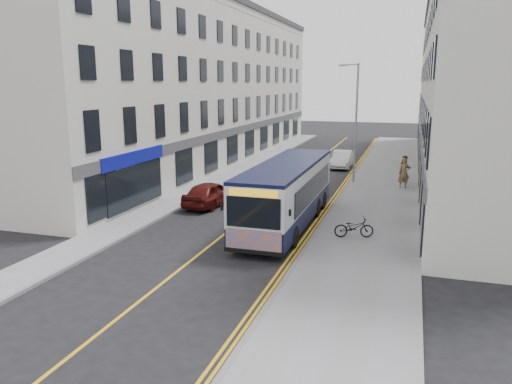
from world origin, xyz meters
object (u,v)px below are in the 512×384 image
Objects in this scene: city_bus at (287,192)px; pedestrian_far at (405,169)px; streetlamp at (355,119)px; pedestrian_near at (404,173)px; bicycle at (354,227)px; car_maroon at (210,193)px; car_white at (342,159)px.

city_bus is 13.34m from pedestrian_far.
streetlamp reaches higher than pedestrian_near.
pedestrian_near is at bearing -125.17° from pedestrian_far.
streetlamp is 11.68m from city_bus.
car_maroon reaches higher than bicycle.
city_bus reaches higher than pedestrian_near.
pedestrian_near is (1.82, 11.59, 0.53)m from bicycle.
bicycle is at bearing -81.14° from car_white.
pedestrian_near is 2.01m from pedestrian_far.
city_bus is 6.15× the size of bicycle.
streetlamp is 1.95× the size of car_maroon.
bicycle is 9.25m from car_maroon.
city_bus is 2.54× the size of car_white.
city_bus is 11.51m from pedestrian_near.
bicycle is 0.87× the size of pedestrian_near.
car_white is 1.01× the size of car_maroon.
city_bus reaches higher than car_white.
pedestrian_near is at bearing -15.79° from streetlamp.
car_white reaches higher than bicycle.
city_bus reaches higher than pedestrian_far.
car_maroon is at bearing -128.39° from streetlamp.
car_maroon is (-10.22, -7.71, -0.40)m from pedestrian_near.
car_white is (-1.61, 6.49, -3.70)m from streetlamp.
car_white is 16.03m from car_maroon.
bicycle is at bearing 161.88° from car_maroon.
streetlamp is 11.64m from car_maroon.
streetlamp is at bearing 162.89° from pedestrian_far.
bicycle is 0.95× the size of pedestrian_far.
streetlamp is 4.68× the size of bicycle.
bicycle is 0.42× the size of car_maroon.
pedestrian_near is (3.36, -0.95, -3.28)m from streetlamp.
car_maroon reaches higher than car_white.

